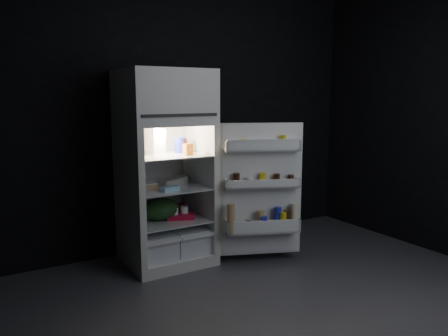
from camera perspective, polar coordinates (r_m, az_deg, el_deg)
floor at (r=3.45m, az=8.52°, el=-17.39°), size 4.00×3.40×0.00m
wall_back at (r=4.52m, az=-4.91°, el=6.85°), size 4.00×0.00×2.70m
refrigerator at (r=4.04m, az=-7.83°, el=0.88°), size 0.76×0.71×1.78m
fridge_door at (r=4.00m, az=4.97°, el=-3.07°), size 0.74×0.45×1.22m
milk_jug at (r=4.03m, az=-9.18°, el=3.55°), size 0.21×0.21×0.24m
mayo_jar at (r=4.07m, az=-5.75°, el=2.98°), size 0.12×0.12×0.14m
jam_jar at (r=4.08m, az=-5.52°, el=2.92°), size 0.13×0.13×0.13m
amber_bottle at (r=3.97m, az=-11.83°, el=3.24°), size 0.10×0.10×0.22m
small_carton at (r=3.92m, az=-4.74°, el=2.45°), size 0.09×0.07×0.10m
egg_carton at (r=4.05m, az=-6.71°, el=-1.86°), size 0.33×0.23×0.07m
pie at (r=4.09m, az=-10.13°, el=-2.07°), size 0.42×0.42×0.04m
flat_package at (r=3.85m, az=-7.08°, el=-2.68°), size 0.17×0.11×0.04m
wrapped_pkg at (r=4.30m, az=-5.61°, el=-1.33°), size 0.14×0.13×0.05m
produce_bag at (r=4.06m, az=-8.41°, el=-5.31°), size 0.44×0.40×0.20m
yogurt_tray at (r=4.07m, az=-5.72°, el=-6.28°), size 0.28×0.22×0.05m
small_can_red at (r=4.28m, az=-5.51°, el=-5.22°), size 0.09×0.09×0.09m
small_can_silver at (r=4.32m, az=-5.28°, el=-5.08°), size 0.08×0.08×0.09m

